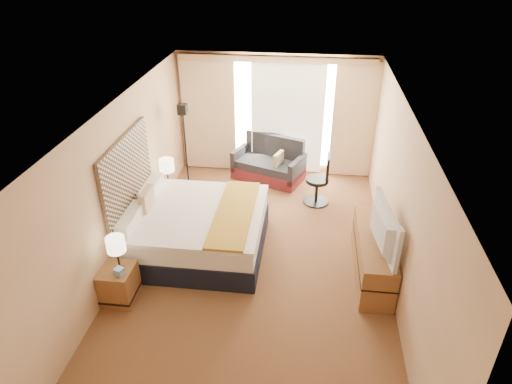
# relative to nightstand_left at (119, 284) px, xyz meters

# --- Properties ---
(floor) EXTENTS (4.20, 7.00, 0.02)m
(floor) POSITION_rel_nightstand_left_xyz_m (1.87, 1.05, -0.28)
(floor) COLOR #501F17
(floor) RESTS_ON ground
(ceiling) EXTENTS (4.20, 7.00, 0.02)m
(ceiling) POSITION_rel_nightstand_left_xyz_m (1.87, 1.05, 2.33)
(ceiling) COLOR white
(ceiling) RESTS_ON wall_back
(wall_back) EXTENTS (4.20, 0.02, 2.60)m
(wall_back) POSITION_rel_nightstand_left_xyz_m (1.87, 4.55, 1.02)
(wall_back) COLOR #DBAF85
(wall_back) RESTS_ON ground
(wall_left) EXTENTS (0.02, 7.00, 2.60)m
(wall_left) POSITION_rel_nightstand_left_xyz_m (-0.23, 1.05, 1.02)
(wall_left) COLOR #DBAF85
(wall_left) RESTS_ON ground
(wall_right) EXTENTS (0.02, 7.00, 2.60)m
(wall_right) POSITION_rel_nightstand_left_xyz_m (3.97, 1.05, 1.02)
(wall_right) COLOR #DBAF85
(wall_right) RESTS_ON ground
(headboard) EXTENTS (0.06, 1.85, 1.50)m
(headboard) POSITION_rel_nightstand_left_xyz_m (-0.19, 1.25, 1.01)
(headboard) COLOR black
(headboard) RESTS_ON wall_left
(nightstand_left) EXTENTS (0.45, 0.52, 0.55)m
(nightstand_left) POSITION_rel_nightstand_left_xyz_m (0.00, 0.00, 0.00)
(nightstand_left) COLOR olive
(nightstand_left) RESTS_ON floor
(nightstand_right) EXTENTS (0.45, 0.52, 0.55)m
(nightstand_right) POSITION_rel_nightstand_left_xyz_m (0.00, 2.50, 0.00)
(nightstand_right) COLOR olive
(nightstand_right) RESTS_ON floor
(media_dresser) EXTENTS (0.50, 1.80, 0.70)m
(media_dresser) POSITION_rel_nightstand_left_xyz_m (3.70, 1.05, 0.07)
(media_dresser) COLOR olive
(media_dresser) RESTS_ON floor
(window) EXTENTS (2.30, 0.02, 2.30)m
(window) POSITION_rel_nightstand_left_xyz_m (2.12, 4.52, 1.04)
(window) COLOR white
(window) RESTS_ON wall_back
(curtains) EXTENTS (4.12, 0.19, 2.56)m
(curtains) POSITION_rel_nightstand_left_xyz_m (1.87, 4.44, 1.13)
(curtains) COLOR beige
(curtains) RESTS_ON floor
(bed) EXTENTS (2.25, 2.05, 1.09)m
(bed) POSITION_rel_nightstand_left_xyz_m (0.81, 1.34, 0.12)
(bed) COLOR black
(bed) RESTS_ON floor
(loveseat) EXTENTS (1.65, 1.25, 0.92)m
(loveseat) POSITION_rel_nightstand_left_xyz_m (1.79, 4.09, 0.03)
(loveseat) COLOR maroon
(loveseat) RESTS_ON floor
(floor_lamp) EXTENTS (0.24, 0.24, 1.86)m
(floor_lamp) POSITION_rel_nightstand_left_xyz_m (0.16, 3.35, 1.04)
(floor_lamp) COLOR black
(floor_lamp) RESTS_ON floor
(desk_chair) EXTENTS (0.51, 0.51, 1.04)m
(desk_chair) POSITION_rel_nightstand_left_xyz_m (2.87, 3.15, 0.19)
(desk_chair) COLOR black
(desk_chair) RESTS_ON floor
(lamp_left) EXTENTS (0.26, 0.26, 0.55)m
(lamp_left) POSITION_rel_nightstand_left_xyz_m (0.06, 0.00, 0.70)
(lamp_left) COLOR black
(lamp_left) RESTS_ON nightstand_left
(lamp_right) EXTENTS (0.27, 0.27, 0.57)m
(lamp_right) POSITION_rel_nightstand_left_xyz_m (0.05, 2.44, 0.72)
(lamp_right) COLOR black
(lamp_right) RESTS_ON nightstand_right
(tissue_box) EXTENTS (0.15, 0.15, 0.11)m
(tissue_box) POSITION_rel_nightstand_left_xyz_m (0.09, -0.10, 0.33)
(tissue_box) COLOR #80A0C6
(tissue_box) RESTS_ON nightstand_left
(telephone) EXTENTS (0.23, 0.20, 0.08)m
(telephone) POSITION_rel_nightstand_left_xyz_m (0.10, 2.43, 0.31)
(telephone) COLOR black
(telephone) RESTS_ON nightstand_right
(television) EXTENTS (0.33, 1.21, 0.69)m
(television) POSITION_rel_nightstand_left_xyz_m (3.65, 0.76, 0.77)
(television) COLOR black
(television) RESTS_ON media_dresser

